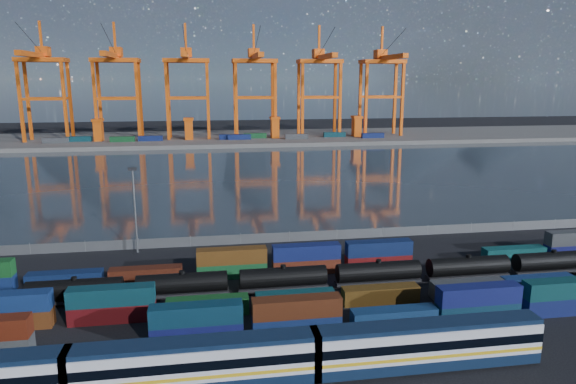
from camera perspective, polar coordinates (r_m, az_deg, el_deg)
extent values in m
plane|color=black|center=(80.12, 3.45, -11.63)|extent=(700.00, 700.00, 0.00)
plane|color=#29343C|center=(180.08, -3.76, 1.97)|extent=(700.00, 700.00, 0.00)
cube|color=#514F4C|center=(283.59, -5.76, 5.97)|extent=(700.00, 70.00, 2.00)
cone|color=#1E2630|center=(1696.74, -16.16, 19.67)|extent=(1100.00, 1100.00, 520.00)
cone|color=#1E2630|center=(1696.80, -1.77, 19.11)|extent=(1040.00, 1040.00, 460.00)
cone|color=#1E2630|center=(1788.26, 11.67, 17.24)|extent=(960.00, 960.00, 380.00)
cone|color=#1E2630|center=(1934.08, 21.72, 15.07)|extent=(840.00, 840.00, 300.00)
cube|color=silver|center=(58.37, -10.19, -18.16)|extent=(26.86, 3.22, 4.08)
cube|color=#0E1D35|center=(59.48, -10.11, -19.95)|extent=(26.86, 3.29, 1.29)
cube|color=#0E1D35|center=(57.23, -10.28, -16.17)|extent=(26.86, 2.90, 0.54)
cube|color=gold|center=(58.80, -10.16, -18.88)|extent=(26.88, 3.32, 0.39)
cube|color=black|center=(58.15, -10.21, -17.80)|extent=(26.88, 3.32, 1.07)
cube|color=black|center=(60.23, -0.54, -19.95)|extent=(3.22, 2.15, 0.75)
cube|color=silver|center=(63.11, 15.15, -15.92)|extent=(26.86, 3.22, 4.08)
cube|color=#0E1D35|center=(64.14, 15.04, -17.61)|extent=(26.86, 3.29, 1.29)
cube|color=#0E1D35|center=(62.06, 15.28, -14.04)|extent=(26.86, 2.90, 0.54)
cube|color=gold|center=(63.52, 15.11, -16.60)|extent=(26.88, 3.32, 0.39)
cube|color=black|center=(62.91, 15.18, -15.58)|extent=(26.88, 3.32, 1.07)
cube|color=black|center=(61.54, 6.50, -19.26)|extent=(3.22, 2.15, 0.75)
cube|color=black|center=(68.51, 22.53, -16.68)|extent=(3.22, 2.15, 0.75)
cube|color=#101554|center=(68.36, -10.07, -15.09)|extent=(11.65, 2.37, 2.52)
cube|color=#0D3046|center=(67.23, -10.16, -13.18)|extent=(11.65, 2.37, 2.52)
cube|color=navy|center=(69.18, 0.97, -14.54)|extent=(11.65, 2.37, 2.52)
cube|color=#502210|center=(68.07, 0.98, -12.64)|extent=(11.65, 2.37, 2.52)
cube|color=navy|center=(72.45, 11.68, -13.50)|extent=(11.65, 2.37, 2.52)
cube|color=#0D2D44|center=(77.32, 20.28, -12.32)|extent=(11.65, 2.37, 2.52)
cube|color=navy|center=(76.33, 20.43, -10.60)|extent=(11.65, 2.37, 2.52)
cube|color=#101951|center=(84.12, 28.11, -11.01)|extent=(11.65, 2.37, 2.52)
cube|color=#0B3A3D|center=(83.22, 28.29, -9.41)|extent=(11.65, 2.37, 2.52)
cube|color=#633013|center=(79.86, -28.71, -12.33)|extent=(11.56, 2.35, 2.50)
cube|color=navy|center=(78.91, -28.90, -10.67)|extent=(11.56, 2.35, 2.50)
cube|color=#570D10|center=(76.34, -18.90, -12.55)|extent=(11.56, 2.35, 2.50)
cube|color=#0C3842|center=(75.35, -19.04, -10.82)|extent=(11.56, 2.35, 2.50)
cube|color=#15501E|center=(75.13, -8.92, -12.42)|extent=(11.56, 2.35, 2.50)
cube|color=#0D4146|center=(76.07, 0.82, -11.93)|extent=(11.56, 2.35, 2.50)
cube|color=#563711|center=(79.13, 10.23, -11.14)|extent=(11.56, 2.35, 2.50)
cube|color=#3A3E3F|center=(84.54, 19.33, -10.09)|extent=(11.56, 2.35, 2.50)
cube|color=navy|center=(90.55, 25.99, -9.16)|extent=(11.56, 2.35, 2.50)
cube|color=#0F204B|center=(90.63, -23.53, -8.90)|extent=(11.65, 2.37, 2.52)
cube|color=#4B1C0F|center=(88.26, -15.50, -8.86)|extent=(11.65, 2.37, 2.52)
cube|color=#17562A|center=(87.70, -6.23, -8.60)|extent=(11.65, 2.37, 2.52)
cube|color=brown|center=(86.82, -6.27, -7.05)|extent=(11.65, 2.37, 2.52)
cube|color=#5F2213|center=(89.11, 2.04, -8.19)|extent=(11.65, 2.37, 2.52)
cube|color=navy|center=(88.26, 2.05, -6.65)|extent=(11.65, 2.37, 2.52)
cube|color=maroon|center=(92.34, 10.00, -7.62)|extent=(11.65, 2.37, 2.52)
cube|color=#0F1F4E|center=(91.51, 10.06, -6.14)|extent=(11.65, 2.37, 2.52)
cube|color=#0E494A|center=(103.48, 23.78, -6.31)|extent=(11.65, 2.37, 2.52)
cube|color=navy|center=(110.62, 29.26, -5.68)|extent=(11.65, 2.37, 2.52)
cube|color=#3C3F41|center=(109.93, 29.40, -4.43)|extent=(11.65, 2.37, 2.52)
cylinder|color=black|center=(82.92, -22.59, -9.95)|extent=(13.55, 3.02, 3.02)
cylinder|color=black|center=(82.33, -22.69, -8.88)|extent=(0.83, 0.83, 0.52)
cube|color=black|center=(83.54, -22.49, -11.02)|extent=(14.07, 2.08, 0.42)
cube|color=black|center=(84.94, -25.60, -11.22)|extent=(2.61, 1.88, 0.63)
cube|color=black|center=(82.72, -19.25, -11.30)|extent=(2.61, 1.88, 0.63)
cylinder|color=black|center=(80.62, -11.67, -9.86)|extent=(13.55, 3.02, 3.02)
cylinder|color=black|center=(80.01, -11.72, -8.76)|extent=(0.83, 0.83, 0.52)
cube|color=black|center=(81.26, -11.62, -10.95)|extent=(14.07, 2.08, 0.42)
cube|color=black|center=(81.81, -14.95, -11.28)|extent=(2.61, 1.88, 0.63)
cube|color=black|center=(81.31, -8.24, -11.12)|extent=(2.61, 1.88, 0.63)
cylinder|color=black|center=(81.27, -0.54, -9.41)|extent=(13.55, 3.02, 3.02)
cylinder|color=black|center=(80.66, -0.55, -8.31)|extent=(0.83, 0.83, 0.52)
cube|color=black|center=(81.90, -0.54, -10.49)|extent=(14.07, 2.08, 0.42)
cube|color=black|center=(81.56, -3.86, -10.94)|extent=(2.61, 1.88, 0.63)
cube|color=black|center=(82.83, 2.73, -10.55)|extent=(2.61, 1.88, 0.63)
cylinder|color=black|center=(84.79, 9.99, -8.65)|extent=(13.55, 3.02, 3.02)
cylinder|color=black|center=(84.21, 10.04, -7.59)|extent=(0.83, 0.83, 0.52)
cube|color=black|center=(85.40, 9.95, -9.70)|extent=(14.07, 2.08, 0.42)
cube|color=black|center=(84.22, 6.87, -10.23)|extent=(2.61, 1.88, 0.63)
cube|color=black|center=(87.13, 12.90, -9.67)|extent=(2.61, 1.88, 0.63)
cylinder|color=black|center=(90.86, 19.37, -7.74)|extent=(13.55, 3.02, 3.02)
cylinder|color=black|center=(90.32, 19.44, -6.74)|extent=(0.83, 0.83, 0.52)
cube|color=black|center=(91.43, 19.29, -8.72)|extent=(14.07, 2.08, 0.42)
cube|color=black|center=(89.51, 16.59, -9.28)|extent=(2.61, 1.88, 0.63)
cube|color=black|center=(93.82, 21.83, -8.65)|extent=(2.61, 1.88, 0.63)
cylinder|color=black|center=(99.00, 27.35, -6.79)|extent=(13.55, 3.02, 3.02)
cylinder|color=black|center=(98.50, 27.44, -5.87)|extent=(0.83, 0.83, 0.52)
cube|color=black|center=(99.52, 27.25, -7.70)|extent=(14.07, 2.08, 0.42)
cube|color=black|center=(97.02, 24.97, -8.24)|extent=(2.61, 1.88, 0.63)
cube|color=black|center=(102.44, 29.37, -7.62)|extent=(2.61, 1.88, 0.63)
cube|color=#595B5E|center=(105.52, 0.17, -5.01)|extent=(160.00, 0.06, 2.00)
cylinder|color=slate|center=(109.60, -26.73, -5.66)|extent=(0.12, 0.12, 2.20)
cylinder|color=slate|center=(106.94, -21.61, -5.62)|extent=(0.12, 0.12, 2.20)
cylinder|color=slate|center=(105.16, -16.26, -5.53)|extent=(0.12, 0.12, 2.20)
cylinder|color=slate|center=(104.32, -10.79, -5.39)|extent=(0.12, 0.12, 2.20)
cylinder|color=slate|center=(104.43, -5.27, -5.20)|extent=(0.12, 0.12, 2.20)
cylinder|color=slate|center=(105.49, 0.17, -4.96)|extent=(0.12, 0.12, 2.20)
cylinder|color=slate|center=(107.48, 5.46, -4.68)|extent=(0.12, 0.12, 2.20)
cylinder|color=slate|center=(110.34, 10.51, -4.39)|extent=(0.12, 0.12, 2.20)
cylinder|color=slate|center=(114.01, 15.27, -4.07)|extent=(0.12, 0.12, 2.20)
cylinder|color=slate|center=(118.41, 19.69, -3.76)|extent=(0.12, 0.12, 2.20)
cylinder|color=slate|center=(123.47, 23.78, -3.45)|extent=(0.12, 0.12, 2.20)
cylinder|color=slate|center=(129.10, 27.52, -3.14)|extent=(0.12, 0.12, 2.20)
cylinder|color=slate|center=(101.38, -16.63, -2.16)|extent=(0.36, 0.36, 16.00)
cube|color=black|center=(99.69, -16.93, 2.46)|extent=(1.60, 0.40, 0.60)
cube|color=#F05910|center=(285.29, -27.59, 8.70)|extent=(1.49, 1.49, 41.91)
cube|color=#F05910|center=(295.92, -26.91, 8.85)|extent=(1.49, 1.49, 41.91)
cube|color=#F05910|center=(279.57, -23.56, 9.03)|extent=(1.49, 1.49, 41.91)
cube|color=#F05910|center=(290.41, -23.02, 9.16)|extent=(1.49, 1.49, 41.91)
cube|color=#F05910|center=(282.18, -25.63, 9.29)|extent=(20.49, 1.30, 1.30)
cube|color=#F05910|center=(292.92, -25.02, 9.42)|extent=(20.49, 1.30, 1.30)
cube|color=#F05910|center=(287.54, -25.68, 13.10)|extent=(23.29, 13.04, 2.05)
cube|color=#F05910|center=(276.88, -26.37, 13.49)|extent=(2.79, 44.71, 2.33)
cube|color=#F05910|center=(291.28, -25.55, 13.91)|extent=(5.59, 7.45, 4.66)
cube|color=#F05910|center=(289.90, -25.79, 15.30)|extent=(1.12, 1.12, 14.90)
cylinder|color=black|center=(275.08, -26.65, 14.85)|extent=(0.22, 38.34, 12.65)
cube|color=#F05910|center=(276.37, -20.61, 9.23)|extent=(1.49, 1.49, 41.91)
cube|color=#F05910|center=(287.33, -20.18, 9.36)|extent=(1.49, 1.49, 41.91)
cube|color=#F05910|center=(273.10, -16.34, 9.49)|extent=(1.49, 1.49, 41.91)
cube|color=#F05910|center=(284.18, -16.07, 9.61)|extent=(1.49, 1.49, 41.91)
cube|color=#F05910|center=(274.47, -18.52, 9.81)|extent=(20.49, 1.30, 1.30)
cube|color=#F05910|center=(285.50, -18.16, 9.91)|extent=(20.49, 1.30, 1.30)
cube|color=#F05910|center=(279.97, -18.61, 13.71)|extent=(23.29, 13.04, 2.05)
cube|color=#F05910|center=(269.02, -19.03, 14.16)|extent=(2.79, 44.71, 2.33)
cube|color=#F05910|center=(283.82, -18.55, 14.54)|extent=(5.59, 7.45, 4.66)
cube|color=#F05910|center=(282.40, -18.71, 15.96)|extent=(1.12, 1.12, 14.90)
cylinder|color=black|center=(267.16, -19.21, 15.56)|extent=(0.22, 38.34, 12.65)
cube|color=#F05910|center=(271.70, -13.27, 9.65)|extent=(1.49, 1.49, 41.91)
cube|color=#F05910|center=(282.84, -13.11, 9.75)|extent=(1.49, 1.49, 41.91)
cube|color=#F05910|center=(271.03, -8.88, 9.82)|extent=(1.49, 1.49, 41.91)
cube|color=#F05910|center=(282.19, -8.90, 9.92)|extent=(1.49, 1.49, 41.91)
cube|color=#F05910|center=(271.09, -11.10, 10.18)|extent=(20.49, 1.30, 1.30)
cube|color=#F05910|center=(282.25, -11.02, 10.27)|extent=(20.49, 1.30, 1.30)
cube|color=#F05910|center=(276.66, -11.23, 14.13)|extent=(23.29, 13.04, 2.05)
cube|color=#F05910|center=(265.57, -11.33, 14.61)|extent=(2.79, 44.71, 2.33)
cube|color=#F05910|center=(280.55, -11.24, 14.96)|extent=(5.59, 7.45, 4.66)
cube|color=#F05910|center=(279.12, -11.31, 16.41)|extent=(1.12, 1.12, 14.90)
cylinder|color=black|center=(263.69, -11.41, 16.04)|extent=(0.22, 38.34, 12.65)
cube|color=#F05910|center=(271.49, -5.77, 9.91)|extent=(1.49, 1.49, 41.91)
cube|color=#F05910|center=(282.64, -5.91, 10.00)|extent=(1.49, 1.49, 41.91)
cube|color=#F05910|center=(273.46, -1.42, 9.99)|extent=(1.49, 1.49, 41.91)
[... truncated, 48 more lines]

